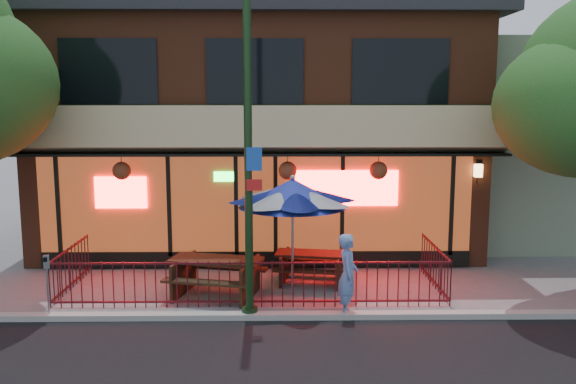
# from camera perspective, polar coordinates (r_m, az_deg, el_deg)

# --- Properties ---
(ground) EXTENTS (80.00, 80.00, 0.00)m
(ground) POSITION_cam_1_polar(r_m,az_deg,el_deg) (12.87, -3.51, -10.98)
(ground) COLOR gray
(ground) RESTS_ON ground
(curb) EXTENTS (80.00, 0.25, 0.12)m
(curb) POSITION_cam_1_polar(r_m,az_deg,el_deg) (12.38, -3.62, -11.50)
(curb) COLOR #999993
(curb) RESTS_ON ground
(restaurant_building) EXTENTS (12.96, 9.49, 8.05)m
(restaurant_building) POSITION_cam_1_polar(r_m,az_deg,el_deg) (19.23, -2.63, 8.08)
(restaurant_building) COLOR brown
(restaurant_building) RESTS_ON ground
(neighbor_building) EXTENTS (6.00, 7.00, 6.00)m
(neighbor_building) POSITION_cam_1_polar(r_m,az_deg,el_deg) (21.56, 22.20, 4.52)
(neighbor_building) COLOR gray
(neighbor_building) RESTS_ON ground
(patio_fence) EXTENTS (8.44, 2.62, 1.00)m
(patio_fence) POSITION_cam_1_polar(r_m,az_deg,el_deg) (13.16, -3.43, -7.65)
(patio_fence) COLOR #4B1017
(patio_fence) RESTS_ON ground
(street_light) EXTENTS (0.43, 0.32, 7.00)m
(street_light) POSITION_cam_1_polar(r_m,az_deg,el_deg) (11.78, -3.73, 2.92)
(street_light) COLOR black
(street_light) RESTS_ON ground
(picnic_table_left) EXTENTS (2.29, 1.94, 0.85)m
(picnic_table_left) POSITION_cam_1_polar(r_m,az_deg,el_deg) (13.66, -6.72, -7.39)
(picnic_table_left) COLOR #311F11
(picnic_table_left) RESTS_ON ground
(picnic_table_right) EXTENTS (1.90, 1.57, 0.73)m
(picnic_table_right) POSITION_cam_1_polar(r_m,az_deg,el_deg) (14.58, 2.24, -6.63)
(picnic_table_right) COLOR black
(picnic_table_right) RESTS_ON ground
(patio_umbrella) EXTENTS (2.36, 2.36, 2.70)m
(patio_umbrella) POSITION_cam_1_polar(r_m,az_deg,el_deg) (13.26, 0.43, -0.09)
(patio_umbrella) COLOR gray
(patio_umbrella) RESTS_ON ground
(pedestrian) EXTENTS (0.47, 0.66, 1.69)m
(pedestrian) POSITION_cam_1_polar(r_m,az_deg,el_deg) (12.34, 5.62, -7.75)
(pedestrian) COLOR #6183C3
(pedestrian) RESTS_ON ground
(parking_meter_near) EXTENTS (0.14, 0.13, 1.29)m
(parking_meter_near) POSITION_cam_1_polar(r_m,az_deg,el_deg) (13.05, -21.61, -7.30)
(parking_meter_near) COLOR gray
(parking_meter_near) RESTS_ON ground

